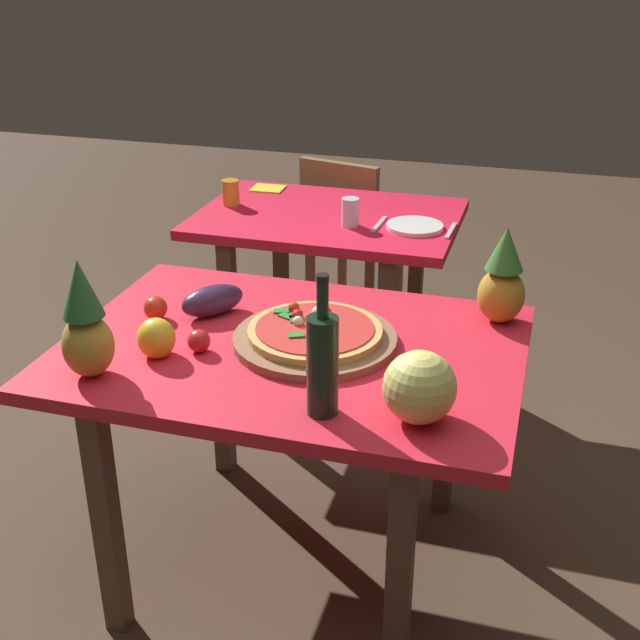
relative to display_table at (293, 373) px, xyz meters
The scene contains 20 objects.
ground_plane 0.68m from the display_table, ahead, with size 10.00×10.00×0.00m, color #4C3828.
display_table is the anchor object (origin of this frame).
background_table 1.17m from the display_table, 101.03° to the left, with size 1.05×0.74×0.77m.
dining_chair 1.78m from the display_table, 99.37° to the left, with size 0.48×0.48×0.85m.
pizza_board 0.12m from the display_table, 22.40° to the left, with size 0.46×0.46×0.03m, color #8B5C3F.
pizza 0.15m from the display_table, 25.72° to the left, with size 0.38×0.38×0.06m.
wine_bottle 0.43m from the display_table, 60.37° to the right, with size 0.08×0.08×0.36m.
pineapple_left 0.66m from the display_table, 30.90° to the left, with size 0.14×0.14×0.29m.
pineapple_right 0.59m from the display_table, 145.45° to the right, with size 0.13×0.13×0.32m.
melon 0.53m from the display_table, 35.04° to the right, with size 0.17×0.17×0.17m, color #DDD76A.
bell_pepper 0.39m from the display_table, 153.71° to the right, with size 0.10×0.10×0.11m, color yellow.
eggplant 0.34m from the display_table, 156.76° to the left, with size 0.20×0.09×0.09m, color #3B2042.
tomato_near_board 0.46m from the display_table, behind, with size 0.07×0.07×0.07m, color red.
tomato_beside_pepper 0.28m from the display_table, 154.63° to the right, with size 0.06×0.06×0.06m, color red.
drinking_glass_juice 1.33m from the display_table, 119.35° to the left, with size 0.07×0.07×0.11m, color orange.
drinking_glass_water 1.05m from the display_table, 95.63° to the left, with size 0.07×0.07×0.11m, color silver.
dinner_plate 1.09m from the display_table, 82.23° to the left, with size 0.22×0.22×0.02m, color white.
fork_utensil 1.08m from the display_table, 89.67° to the left, with size 0.02×0.18×0.01m, color silver.
knife_utensil 1.11m from the display_table, 75.05° to the left, with size 0.02×0.18×0.01m, color silver.
napkin_folded 1.53m from the display_table, 112.21° to the left, with size 0.14×0.12×0.01m, color yellow.
Camera 1 is at (0.65, -1.93, 1.81)m, focal length 46.26 mm.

